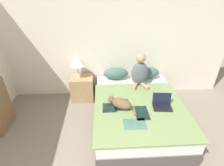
# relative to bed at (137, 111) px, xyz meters

# --- Properties ---
(wall_back) EXTENTS (5.48, 0.05, 2.55)m
(wall_back) POSITION_rel_bed_xyz_m (-0.53, 1.11, 1.03)
(wall_back) COLOR silver
(wall_back) RESTS_ON ground_plane
(bed) EXTENTS (1.62, 2.08, 0.50)m
(bed) POSITION_rel_bed_xyz_m (0.00, 0.00, 0.00)
(bed) COLOR #4C4742
(bed) RESTS_ON ground_plane
(pillow_near) EXTENTS (0.56, 0.27, 0.26)m
(pillow_near) POSITION_rel_bed_xyz_m (-0.35, 0.89, 0.38)
(pillow_near) COLOR #42665B
(pillow_near) RESTS_ON bed
(pillow_far) EXTENTS (0.56, 0.27, 0.26)m
(pillow_far) POSITION_rel_bed_xyz_m (0.35, 0.89, 0.38)
(pillow_far) COLOR #42665B
(pillow_far) RESTS_ON bed
(person_sitting) EXTENTS (0.37, 0.35, 0.71)m
(person_sitting) POSITION_rel_bed_xyz_m (0.12, 0.60, 0.56)
(person_sitting) COLOR slate
(person_sitting) RESTS_ON bed
(cat_tabby) EXTENTS (0.47, 0.40, 0.19)m
(cat_tabby) POSITION_rel_bed_xyz_m (-0.35, -0.18, 0.35)
(cat_tabby) COLOR brown
(cat_tabby) RESTS_ON bed
(laptop_open) EXTENTS (0.35, 0.29, 0.22)m
(laptop_open) POSITION_rel_bed_xyz_m (0.39, -0.19, 0.30)
(laptop_open) COLOR black
(laptop_open) RESTS_ON bed
(nightstand) EXTENTS (0.50, 0.43, 0.58)m
(nightstand) POSITION_rel_bed_xyz_m (-1.13, 0.84, 0.04)
(nightstand) COLOR tan
(nightstand) RESTS_ON ground_plane
(table_lamp) EXTENTS (0.32, 0.32, 0.53)m
(table_lamp) POSITION_rel_bed_xyz_m (-1.18, 0.84, 0.73)
(table_lamp) COLOR beige
(table_lamp) RESTS_ON nightstand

